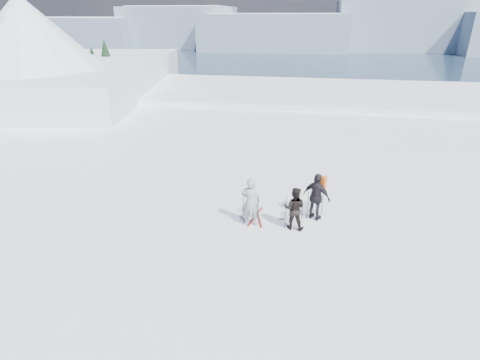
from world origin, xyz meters
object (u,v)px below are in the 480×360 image
(skier_dark, at_px, (294,208))
(skier_pack, at_px, (316,197))
(skis_loose, at_px, (257,217))
(skier_grey, at_px, (251,202))

(skier_dark, bearing_deg, skier_pack, -127.46)
(skier_pack, bearing_deg, skis_loose, 34.71)
(skier_pack, bearing_deg, skier_grey, 47.47)
(skier_dark, relative_size, skier_pack, 0.87)
(skier_grey, height_order, skier_dark, skier_grey)
(skis_loose, bearing_deg, skier_dark, -21.87)
(skier_grey, xyz_separation_m, skier_pack, (2.55, 0.89, 0.00))
(skier_dark, distance_m, skier_pack, 1.23)
(skier_grey, height_order, skis_loose, skier_grey)
(skis_loose, bearing_deg, skier_pack, 6.59)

